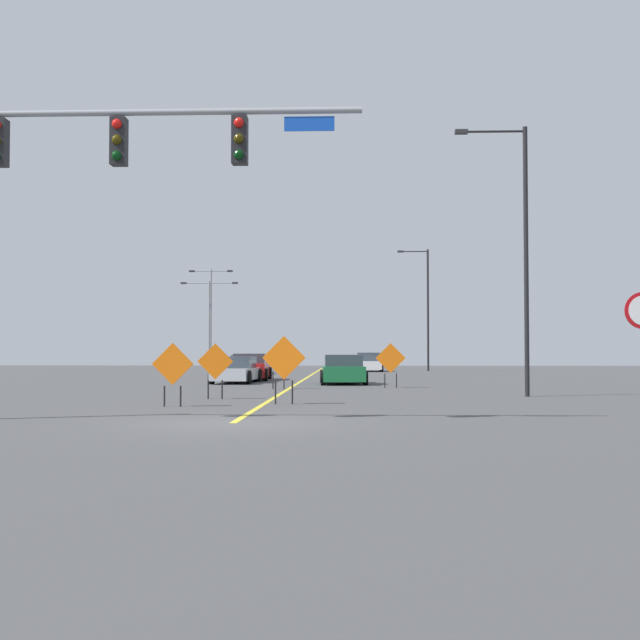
{
  "coord_description": "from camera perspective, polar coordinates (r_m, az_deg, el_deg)",
  "views": [
    {
      "loc": [
        2.59,
        -17.98,
        1.59
      ],
      "look_at": [
        0.73,
        29.9,
        3.31
      ],
      "focal_mm": 46.76,
      "sensor_mm": 36.0,
      "label": 1
    }
  ],
  "objects": [
    {
      "name": "construction_sign_median_far",
      "position": [
        24.38,
        -2.48,
        -2.83
      ],
      "size": [
        1.28,
        0.12,
        2.0
      ],
      "color": "orange",
      "rests_on": "ground"
    },
    {
      "name": "car_green_distant",
      "position": [
        38.72,
        1.59,
        -3.45
      ],
      "size": [
        2.28,
        4.09,
        1.37
      ],
      "color": "#196B38",
      "rests_on": "ground"
    },
    {
      "name": "road_centre_stripe",
      "position": [
        54.67,
        -0.5,
        -3.72
      ],
      "size": [
        0.16,
        73.21,
        0.01
      ],
      "color": "yellow",
      "rests_on": "ground"
    },
    {
      "name": "car_silver_passing",
      "position": [
        40.25,
        -5.73,
        -3.47
      ],
      "size": [
        2.12,
        4.52,
        1.27
      ],
      "color": "#B7BABF",
      "rests_on": "ground"
    },
    {
      "name": "construction_sign_right_shoulder",
      "position": [
        27.15,
        -7.18,
        -3.02
      ],
      "size": [
        1.17,
        0.06,
        1.8
      ],
      "color": "orange",
      "rests_on": "ground"
    },
    {
      "name": "car_white_near",
      "position": [
        61.45,
        3.35,
        -2.93
      ],
      "size": [
        2.12,
        4.03,
        1.39
      ],
      "color": "white",
      "rests_on": "ground"
    },
    {
      "name": "street_lamp_mid_right",
      "position": [
        66.88,
        -7.6,
        0.31
      ],
      "size": [
        4.57,
        0.24,
        7.07
      ],
      "color": "gray",
      "rests_on": "ground"
    },
    {
      "name": "construction_sign_left_shoulder",
      "position": [
        34.96,
        4.85,
        -2.75
      ],
      "size": [
        1.26,
        0.08,
        1.87
      ],
      "color": "orange",
      "rests_on": "ground"
    },
    {
      "name": "traffic_signal_assembly",
      "position": [
        19.59,
        -18.23,
        9.71
      ],
      "size": [
        10.8,
        0.44,
        7.38
      ],
      "color": "gray",
      "rests_on": "ground"
    },
    {
      "name": "street_lamp_mid_left",
      "position": [
        63.45,
        7.25,
        1.11
      ],
      "size": [
        2.37,
        0.24,
        9.2
      ],
      "color": "black",
      "rests_on": "ground"
    },
    {
      "name": "car_black_approaching",
      "position": [
        55.53,
        -5.08,
        -3.08
      ],
      "size": [
        2.31,
        4.1,
        1.24
      ],
      "color": "black",
      "rests_on": "ground"
    },
    {
      "name": "construction_sign_left_lane",
      "position": [
        33.78,
        -2.86,
        -2.71
      ],
      "size": [
        1.15,
        0.05,
        1.89
      ],
      "color": "orange",
      "rests_on": "ground"
    },
    {
      "name": "construction_sign_right_lane",
      "position": [
        23.7,
        -10.05,
        -3.19
      ],
      "size": [
        1.18,
        0.08,
        1.78
      ],
      "color": "orange",
      "rests_on": "ground"
    },
    {
      "name": "ground",
      "position": [
        18.23,
        -6.0,
        -7.04
      ],
      "size": [
        131.79,
        131.79,
        0.0
      ],
      "primitive_type": "plane",
      "color": "#444447"
    },
    {
      "name": "street_lamp_near_right",
      "position": [
        29.45,
        13.58,
        4.89
      ],
      "size": [
        2.48,
        0.24,
        9.27
      ],
      "color": "black",
      "rests_on": "ground"
    },
    {
      "name": "street_lamp_far_right",
      "position": [
        67.57,
        -7.49,
        0.68
      ],
      "size": [
        3.53,
        0.24,
        8.09
      ],
      "color": "gray",
      "rests_on": "ground"
    },
    {
      "name": "car_red_mid",
      "position": [
        44.17,
        -4.78,
        -3.25
      ],
      "size": [
        2.18,
        4.64,
        1.39
      ],
      "color": "red",
      "rests_on": "ground"
    }
  ]
}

